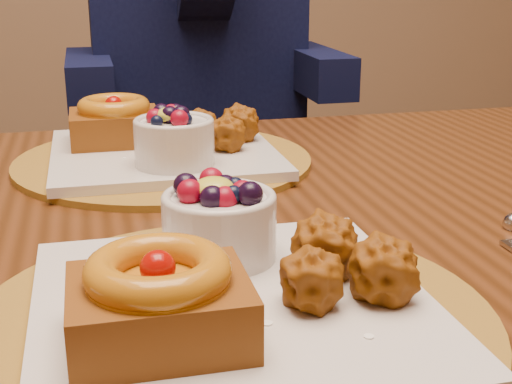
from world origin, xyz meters
The scene contains 5 objects.
dining_table centered at (-0.03, -0.12, 0.68)m, with size 1.60×0.90×0.76m.
place_setting_near centered at (-0.03, -0.34, 0.78)m, with size 0.38×0.38×0.09m.
place_setting_far centered at (-0.03, 0.09, 0.78)m, with size 0.38×0.38×0.09m.
chair_far centered at (0.09, 0.72, 0.45)m, with size 0.48×0.48×0.80m.
diner centered at (0.11, 0.71, 0.92)m, with size 0.53×0.51×0.87m.
Camera 1 is at (-0.12, -0.79, 1.00)m, focal length 50.00 mm.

